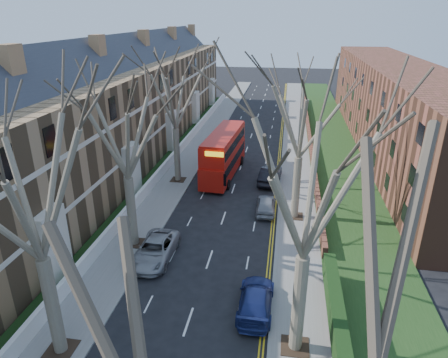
% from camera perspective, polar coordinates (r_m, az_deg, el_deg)
% --- Properties ---
extents(pavement_left, '(3.00, 102.00, 0.12)m').
position_cam_1_polar(pavement_left, '(50.10, -3.60, 4.65)').
color(pavement_left, slate).
rests_on(pavement_left, ground).
extents(pavement_right, '(3.00, 102.00, 0.12)m').
position_cam_1_polar(pavement_right, '(48.99, 10.27, 3.90)').
color(pavement_right, slate).
rests_on(pavement_right, ground).
extents(terrace_left, '(9.70, 78.00, 13.60)m').
position_cam_1_polar(terrace_left, '(43.72, -16.04, 8.60)').
color(terrace_left, brown).
rests_on(terrace_left, ground).
extents(flats_right, '(13.97, 54.00, 10.00)m').
position_cam_1_polar(flats_right, '(53.14, 23.21, 9.42)').
color(flats_right, brown).
rests_on(flats_right, ground).
extents(front_wall_left, '(0.30, 78.00, 1.00)m').
position_cam_1_polar(front_wall_left, '(43.02, -8.06, 2.19)').
color(front_wall_left, white).
rests_on(front_wall_left, ground).
extents(grass_verge_right, '(6.00, 102.00, 0.06)m').
position_cam_1_polar(grass_verge_right, '(49.29, 15.51, 3.66)').
color(grass_verge_right, '#1C3C15').
rests_on(grass_verge_right, ground).
extents(tree_left_mid, '(10.50, 10.50, 14.71)m').
position_cam_1_polar(tree_left_mid, '(17.96, -26.60, 0.93)').
color(tree_left_mid, '#6B5E4D').
rests_on(tree_left_mid, ground).
extents(tree_left_far, '(10.15, 10.15, 14.22)m').
position_cam_1_polar(tree_left_far, '(26.38, -14.33, 8.27)').
color(tree_left_far, '#6B5E4D').
rests_on(tree_left_far, ground).
extents(tree_left_dist, '(10.50, 10.50, 14.71)m').
position_cam_1_polar(tree_left_dist, '(37.41, -7.22, 13.35)').
color(tree_left_dist, '#6B5E4D').
rests_on(tree_left_dist, ground).
extents(tree_right_mid, '(10.50, 10.50, 14.71)m').
position_cam_1_polar(tree_right_mid, '(16.60, 12.29, 1.25)').
color(tree_right_mid, '#6B5E4D').
rests_on(tree_right_mid, ground).
extents(tree_right_far, '(10.15, 10.15, 14.22)m').
position_cam_1_polar(tree_right_far, '(30.15, 11.16, 10.28)').
color(tree_right_far, '#6B5E4D').
rests_on(tree_right_far, ground).
extents(double_decker_bus, '(3.25, 10.76, 4.45)m').
position_cam_1_polar(double_decker_bus, '(40.48, -0.03, 3.46)').
color(double_decker_bus, '#A5130B').
rests_on(double_decker_bus, ground).
extents(car_left_far, '(2.42, 5.11, 1.41)m').
position_cam_1_polar(car_left_far, '(27.70, -9.82, -9.95)').
color(car_left_far, gray).
rests_on(car_left_far, ground).
extents(car_right_near, '(1.92, 4.70, 1.36)m').
position_cam_1_polar(car_right_near, '(23.33, 4.57, -16.78)').
color(car_right_near, navy).
rests_on(car_right_near, ground).
extents(car_right_mid, '(1.72, 3.98, 1.34)m').
position_cam_1_polar(car_right_mid, '(33.61, 5.99, -3.65)').
color(car_right_mid, gray).
rests_on(car_right_mid, ground).
extents(car_right_far, '(2.27, 4.97, 1.58)m').
position_cam_1_polar(car_right_far, '(39.42, 6.60, 0.59)').
color(car_right_far, black).
rests_on(car_right_far, ground).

